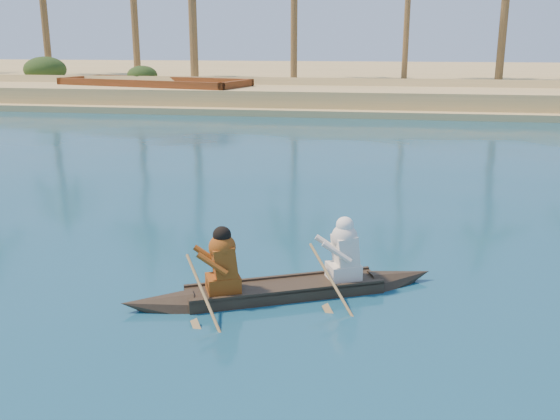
# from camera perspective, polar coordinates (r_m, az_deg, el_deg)

# --- Properties ---
(ground) EXTENTS (160.00, 160.00, 0.00)m
(ground) POSITION_cam_1_polar(r_m,az_deg,el_deg) (12.73, -3.01, -3.59)
(ground) COLOR #0D3F54
(ground) RESTS_ON ground
(sandy_embankment) EXTENTS (150.00, 51.00, 1.50)m
(sandy_embankment) POSITION_cam_1_polar(r_m,az_deg,el_deg) (58.79, 7.18, 11.73)
(sandy_embankment) COLOR #D5B878
(sandy_embankment) RESTS_ON ground
(shrub_cluster) EXTENTS (100.00, 6.00, 2.40)m
(shrub_cluster) POSITION_cam_1_polar(r_m,az_deg,el_deg) (43.42, 6.23, 11.40)
(shrub_cluster) COLOR #193513
(shrub_cluster) RESTS_ON ground
(canoe) EXTENTS (5.14, 2.89, 1.47)m
(canoe) POSITION_cam_1_polar(r_m,az_deg,el_deg) (10.39, 0.45, -6.36)
(canoe) COLOR #30261A
(canoe) RESTS_ON ground
(barge_mid) EXTENTS (12.80, 6.95, 2.03)m
(barge_mid) POSITION_cam_1_polar(r_m,az_deg,el_deg) (41.25, -11.40, 10.31)
(barge_mid) COLOR brown
(barge_mid) RESTS_ON ground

